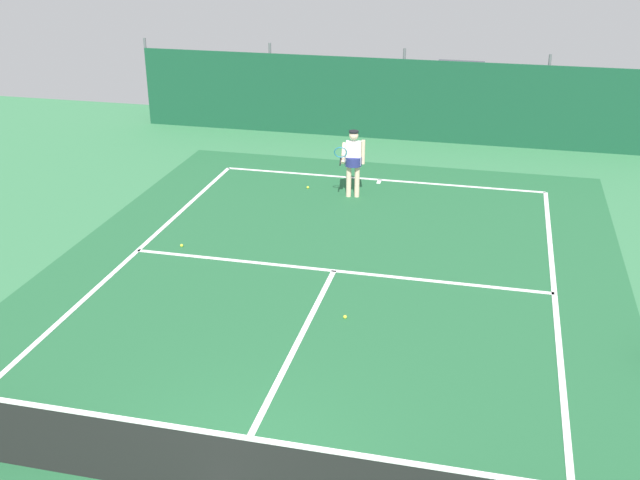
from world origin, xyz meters
name	(u,v)px	position (x,y,z in m)	size (l,w,h in m)	color
tennis_net	(216,465)	(0.00, 0.00, 0.51)	(10.12, 0.10, 1.10)	black
back_fence	(404,114)	(0.00, 16.20, 0.67)	(16.30, 0.98, 2.70)	#14472D
tennis_player	(353,159)	(-0.46, 10.53, 0.96)	(0.65, 0.79, 1.64)	beige
tennis_ball_near_player	(345,317)	(0.58, 4.63, 0.03)	(0.07, 0.07, 0.07)	#CCDB33
tennis_ball_midcourt	(182,245)	(-3.31, 6.79, 0.03)	(0.07, 0.07, 0.07)	#CCDB33
tennis_ball_by_sideline	(308,187)	(-1.65, 10.84, 0.03)	(0.07, 0.07, 0.07)	#CCDB33
parked_car	(458,91)	(1.42, 18.94, 0.84)	(2.07, 4.23, 1.68)	black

